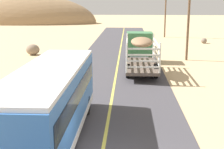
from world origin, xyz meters
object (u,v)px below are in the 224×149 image
object	(u,v)px
bus	(50,102)
power_pole_mid	(188,19)
livestock_truck	(140,47)
power_pole_far	(166,8)
boulder_near_shoulder	(33,50)
boulder_far_horizon	(204,41)

from	to	relation	value
bus	power_pole_mid	size ratio (longest dim) A/B	1.29
livestock_truck	bus	size ratio (longest dim) A/B	0.97
power_pole_far	boulder_near_shoulder	size ratio (longest dim) A/B	5.91
livestock_truck	bus	distance (m)	16.66
boulder_far_horizon	power_pole_far	bearing A→B (deg)	123.11
livestock_truck	power_pole_mid	bearing A→B (deg)	34.61
bus	boulder_far_horizon	size ratio (longest dim) A/B	11.11
livestock_truck	boulder_far_horizon	world-z (taller)	livestock_truck
boulder_near_shoulder	boulder_far_horizon	size ratio (longest dim) A/B	1.66
bus	boulder_near_shoulder	size ratio (longest dim) A/B	6.68
livestock_truck	boulder_near_shoulder	world-z (taller)	livestock_truck
livestock_truck	boulder_far_horizon	xyz separation A→B (m)	(9.60, 16.43, -1.42)
power_pole_mid	boulder_far_horizon	bearing A→B (deg)	70.05
power_pole_mid	boulder_near_shoulder	xyz separation A→B (m)	(-16.56, 2.19, -3.57)
power_pole_mid	boulder_far_horizon	xyz separation A→B (m)	(4.75, 13.09, -3.81)
bus	boulder_near_shoulder	world-z (taller)	bus
power_pole_far	boulder_far_horizon	distance (m)	9.73
power_pole_mid	boulder_far_horizon	size ratio (longest dim) A/B	8.64
bus	power_pole_mid	world-z (taller)	power_pole_mid
power_pole_far	bus	bearing A→B (deg)	-103.06
livestock_truck	power_pole_far	size ratio (longest dim) A/B	1.10
power_pole_far	boulder_near_shoulder	xyz separation A→B (m)	(-16.56, -18.18, -4.12)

